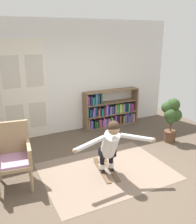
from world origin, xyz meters
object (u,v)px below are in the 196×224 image
object	(u,v)px
wicker_chair	(13,154)
skis_pair	(106,169)
bookshelf	(109,111)
potted_plant	(172,116)
person_skier	(110,143)

from	to	relation	value
wicker_chair	skis_pair	xyz separation A→B (m)	(1.64, -0.33, -0.56)
wicker_chair	skis_pair	size ratio (longest dim) A/B	1.23
bookshelf	wicker_chair	bearing A→B (deg)	-148.24
potted_plant	wicker_chair	bearing A→B (deg)	-176.98
bookshelf	potted_plant	size ratio (longest dim) A/B	1.54
potted_plant	person_skier	distance (m)	2.23
skis_pair	potted_plant	bearing A→B (deg)	14.22
potted_plant	skis_pair	distance (m)	2.23
wicker_chair	person_skier	distance (m)	1.69
wicker_chair	person_skier	size ratio (longest dim) A/B	0.75
potted_plant	person_skier	world-z (taller)	person_skier
bookshelf	person_skier	distance (m)	2.66
wicker_chair	bookshelf	bearing A→B (deg)	31.76
potted_plant	skis_pair	size ratio (longest dim) A/B	1.19
bookshelf	person_skier	size ratio (longest dim) A/B	1.11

